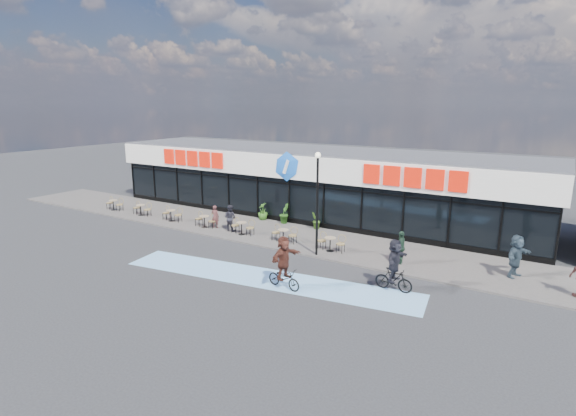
{
  "coord_description": "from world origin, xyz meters",
  "views": [
    {
      "loc": [
        14.85,
        -17.09,
        7.74
      ],
      "look_at": [
        2.07,
        3.5,
        2.02
      ],
      "focal_mm": 28.0,
      "sensor_mm": 36.0,
      "label": 1
    }
  ],
  "objects_px": {
    "lamp_post": "(317,195)",
    "cyclist_b": "(394,266)",
    "potted_plant_mid": "(284,213)",
    "pedestrian_b": "(516,256)",
    "patron_right": "(230,218)",
    "pedestrian_a": "(401,247)",
    "potted_plant_right": "(316,221)",
    "patron_left": "(215,216)",
    "potted_plant_left": "(263,211)",
    "cyclist_a": "(284,264)",
    "bistro_set_0": "(114,204)"
  },
  "relations": [
    {
      "from": "pedestrian_a",
      "to": "lamp_post",
      "type": "bearing_deg",
      "value": -84.83
    },
    {
      "from": "potted_plant_right",
      "to": "pedestrian_a",
      "type": "height_order",
      "value": "pedestrian_a"
    },
    {
      "from": "lamp_post",
      "to": "cyclist_b",
      "type": "height_order",
      "value": "lamp_post"
    },
    {
      "from": "lamp_post",
      "to": "bistro_set_0",
      "type": "height_order",
      "value": "lamp_post"
    },
    {
      "from": "patron_left",
      "to": "cyclist_a",
      "type": "relative_size",
      "value": 0.62
    },
    {
      "from": "potted_plant_right",
      "to": "patron_left",
      "type": "xyz_separation_m",
      "value": [
        -5.47,
        -3.03,
        0.18
      ]
    },
    {
      "from": "potted_plant_mid",
      "to": "patron_left",
      "type": "height_order",
      "value": "patron_left"
    },
    {
      "from": "bistro_set_0",
      "to": "pedestrian_a",
      "type": "relative_size",
      "value": 0.95
    },
    {
      "from": "patron_left",
      "to": "cyclist_b",
      "type": "distance_m",
      "value": 13.0
    },
    {
      "from": "potted_plant_left",
      "to": "pedestrian_b",
      "type": "height_order",
      "value": "pedestrian_b"
    },
    {
      "from": "patron_left",
      "to": "potted_plant_right",
      "type": "bearing_deg",
      "value": -159.06
    },
    {
      "from": "potted_plant_right",
      "to": "patron_left",
      "type": "relative_size",
      "value": 0.75
    },
    {
      "from": "bistro_set_0",
      "to": "potted_plant_left",
      "type": "bearing_deg",
      "value": 17.51
    },
    {
      "from": "potted_plant_mid",
      "to": "pedestrian_b",
      "type": "bearing_deg",
      "value": -9.76
    },
    {
      "from": "potted_plant_mid",
      "to": "pedestrian_a",
      "type": "bearing_deg",
      "value": -20.98
    },
    {
      "from": "pedestrian_b",
      "to": "cyclist_a",
      "type": "bearing_deg",
      "value": 147.24
    },
    {
      "from": "potted_plant_right",
      "to": "pedestrian_a",
      "type": "bearing_deg",
      "value": -26.51
    },
    {
      "from": "pedestrian_a",
      "to": "patron_right",
      "type": "bearing_deg",
      "value": -99.51
    },
    {
      "from": "pedestrian_b",
      "to": "cyclist_b",
      "type": "bearing_deg",
      "value": 154.39
    },
    {
      "from": "patron_right",
      "to": "pedestrian_b",
      "type": "height_order",
      "value": "pedestrian_b"
    },
    {
      "from": "potted_plant_right",
      "to": "potted_plant_left",
      "type": "bearing_deg",
      "value": 177.7
    },
    {
      "from": "patron_left",
      "to": "pedestrian_a",
      "type": "relative_size",
      "value": 0.88
    },
    {
      "from": "potted_plant_right",
      "to": "cyclist_a",
      "type": "bearing_deg",
      "value": -70.27
    },
    {
      "from": "bistro_set_0",
      "to": "potted_plant_mid",
      "type": "bearing_deg",
      "value": 15.39
    },
    {
      "from": "potted_plant_left",
      "to": "cyclist_b",
      "type": "height_order",
      "value": "cyclist_b"
    },
    {
      "from": "cyclist_a",
      "to": "potted_plant_mid",
      "type": "bearing_deg",
      "value": 122.18
    },
    {
      "from": "cyclist_b",
      "to": "cyclist_a",
      "type": "bearing_deg",
      "value": -151.48
    },
    {
      "from": "patron_right",
      "to": "potted_plant_mid",
      "type": "bearing_deg",
      "value": -122.37
    },
    {
      "from": "potted_plant_mid",
      "to": "patron_right",
      "type": "bearing_deg",
      "value": -119.16
    },
    {
      "from": "potted_plant_right",
      "to": "cyclist_b",
      "type": "xyz_separation_m",
      "value": [
        7.1,
        -6.3,
        0.44
      ]
    },
    {
      "from": "lamp_post",
      "to": "bistro_set_0",
      "type": "distance_m",
      "value": 17.42
    },
    {
      "from": "pedestrian_b",
      "to": "cyclist_b",
      "type": "distance_m",
      "value": 5.88
    },
    {
      "from": "potted_plant_right",
      "to": "pedestrian_a",
      "type": "xyz_separation_m",
      "value": [
        6.38,
        -3.18,
        0.27
      ]
    },
    {
      "from": "patron_right",
      "to": "pedestrian_b",
      "type": "xyz_separation_m",
      "value": [
        15.52,
        0.92,
        0.16
      ]
    },
    {
      "from": "potted_plant_left",
      "to": "patron_left",
      "type": "xyz_separation_m",
      "value": [
        -1.37,
        -3.2,
        0.14
      ]
    },
    {
      "from": "lamp_post",
      "to": "cyclist_a",
      "type": "bearing_deg",
      "value": -80.21
    },
    {
      "from": "bistro_set_0",
      "to": "patron_left",
      "type": "bearing_deg",
      "value": 1.23
    },
    {
      "from": "potted_plant_left",
      "to": "potted_plant_right",
      "type": "bearing_deg",
      "value": -2.3
    },
    {
      "from": "cyclist_b",
      "to": "patron_left",
      "type": "bearing_deg",
      "value": 165.42
    },
    {
      "from": "potted_plant_left",
      "to": "potted_plant_right",
      "type": "height_order",
      "value": "potted_plant_left"
    },
    {
      "from": "potted_plant_mid",
      "to": "potted_plant_right",
      "type": "xyz_separation_m",
      "value": [
        2.42,
        -0.19,
        -0.1
      ]
    },
    {
      "from": "patron_right",
      "to": "pedestrian_a",
      "type": "distance_m",
      "value": 10.63
    },
    {
      "from": "potted_plant_left",
      "to": "cyclist_a",
      "type": "bearing_deg",
      "value": -50.48
    },
    {
      "from": "bistro_set_0",
      "to": "potted_plant_mid",
      "type": "relative_size",
      "value": 1.2
    },
    {
      "from": "lamp_post",
      "to": "patron_left",
      "type": "height_order",
      "value": "lamp_post"
    },
    {
      "from": "lamp_post",
      "to": "patron_right",
      "type": "xyz_separation_m",
      "value": [
        -6.56,
        1.13,
        -2.31
      ]
    },
    {
      "from": "potted_plant_left",
      "to": "potted_plant_mid",
      "type": "relative_size",
      "value": 0.9
    },
    {
      "from": "patron_right",
      "to": "pedestrian_a",
      "type": "xyz_separation_m",
      "value": [
        10.63,
        -0.11,
        0.0
      ]
    },
    {
      "from": "lamp_post",
      "to": "patron_right",
      "type": "bearing_deg",
      "value": 170.22
    },
    {
      "from": "lamp_post",
      "to": "cyclist_a",
      "type": "xyz_separation_m",
      "value": [
        0.74,
        -4.3,
        -2.15
      ]
    }
  ]
}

